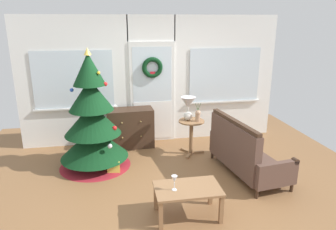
% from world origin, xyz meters
% --- Properties ---
extents(ground_plane, '(6.76, 6.76, 0.00)m').
position_xyz_m(ground_plane, '(0.00, 0.00, 0.00)').
color(ground_plane, brown).
extents(back_wall_with_door, '(5.20, 0.19, 2.55)m').
position_xyz_m(back_wall_with_door, '(0.00, 2.08, 1.28)').
color(back_wall_with_door, white).
rests_on(back_wall_with_door, ground).
extents(christmas_tree, '(1.22, 1.22, 2.04)m').
position_xyz_m(christmas_tree, '(-1.16, 1.02, 0.76)').
color(christmas_tree, '#4C331E').
rests_on(christmas_tree, ground).
extents(dresser_cabinet, '(0.92, 0.47, 0.78)m').
position_xyz_m(dresser_cabinet, '(-0.48, 1.79, 0.39)').
color(dresser_cabinet, '#3D281C').
rests_on(dresser_cabinet, ground).
extents(settee_sofa, '(0.90, 1.64, 0.96)m').
position_xyz_m(settee_sofa, '(1.24, 0.26, 0.38)').
color(settee_sofa, '#3D281C').
rests_on(settee_sofa, ground).
extents(side_table, '(0.50, 0.48, 0.66)m').
position_xyz_m(side_table, '(0.61, 1.21, 0.47)').
color(side_table, '#8E6642').
rests_on(side_table, ground).
extents(table_lamp, '(0.28, 0.28, 0.44)m').
position_xyz_m(table_lamp, '(0.55, 1.25, 0.95)').
color(table_lamp, silver).
rests_on(table_lamp, side_table).
extents(flower_vase, '(0.11, 0.10, 0.35)m').
position_xyz_m(flower_vase, '(0.71, 1.15, 0.78)').
color(flower_vase, tan).
rests_on(flower_vase, side_table).
extents(coffee_table, '(0.84, 0.53, 0.41)m').
position_xyz_m(coffee_table, '(0.07, -0.71, 0.35)').
color(coffee_table, '#8E6642').
rests_on(coffee_table, ground).
extents(wine_glass, '(0.08, 0.08, 0.20)m').
position_xyz_m(wine_glass, '(-0.10, -0.74, 0.56)').
color(wine_glass, silver).
rests_on(wine_glass, coffee_table).
extents(gift_box, '(0.21, 0.19, 0.21)m').
position_xyz_m(gift_box, '(-0.85, 0.73, 0.10)').
color(gift_box, '#D8C64C').
rests_on(gift_box, ground).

